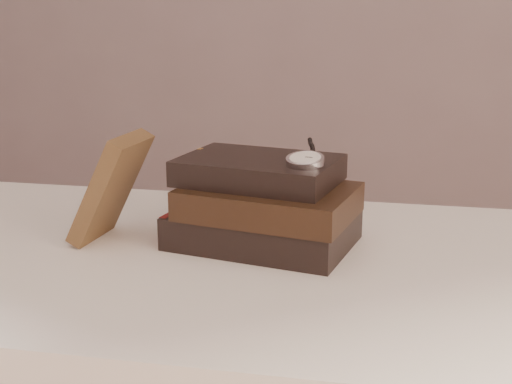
# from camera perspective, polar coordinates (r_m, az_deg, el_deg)

# --- Properties ---
(table) EXTENTS (1.00, 0.60, 0.75)m
(table) POSITION_cam_1_polar(r_m,az_deg,el_deg) (1.00, -3.64, -9.97)
(table) COLOR white
(table) RESTS_ON ground
(book_stack) EXTENTS (0.27, 0.22, 0.12)m
(book_stack) POSITION_cam_1_polar(r_m,az_deg,el_deg) (0.98, 0.65, -1.06)
(book_stack) COLOR black
(book_stack) RESTS_ON table
(journal) EXTENTS (0.10, 0.11, 0.16)m
(journal) POSITION_cam_1_polar(r_m,az_deg,el_deg) (1.01, -11.65, 0.35)
(journal) COLOR #422C19
(journal) RESTS_ON table
(pocket_watch) EXTENTS (0.06, 0.16, 0.02)m
(pocket_watch) POSITION_cam_1_polar(r_m,az_deg,el_deg) (0.93, 4.05, 2.69)
(pocket_watch) COLOR silver
(pocket_watch) RESTS_ON book_stack
(eyeglasses) EXTENTS (0.12, 0.14, 0.05)m
(eyeglasses) POSITION_cam_1_polar(r_m,az_deg,el_deg) (1.08, -1.98, 1.20)
(eyeglasses) COLOR silver
(eyeglasses) RESTS_ON book_stack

